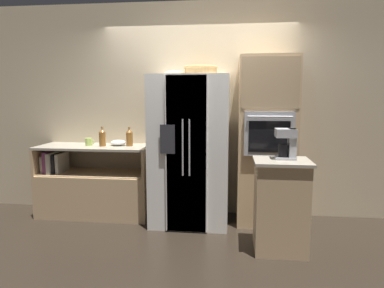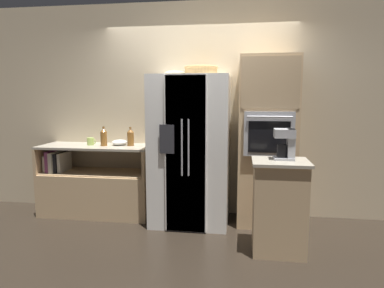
{
  "view_description": "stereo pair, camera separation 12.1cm",
  "coord_description": "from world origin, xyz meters",
  "px_view_note": "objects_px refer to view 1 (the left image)",
  "views": [
    {
      "loc": [
        0.45,
        -4.1,
        1.57
      ],
      "look_at": [
        -0.03,
        -0.03,
        1.01
      ],
      "focal_mm": 32.0,
      "sensor_mm": 36.0,
      "label": 1
    },
    {
      "loc": [
        0.57,
        -4.09,
        1.57
      ],
      "look_at": [
        -0.03,
        -0.03,
        1.01
      ],
      "focal_mm": 32.0,
      "sensor_mm": 36.0,
      "label": 2
    }
  ],
  "objects_px": {
    "refrigerator": "(190,150)",
    "bottle_short": "(102,137)",
    "coffee_maker": "(288,143)",
    "mug": "(89,142)",
    "wall_oven": "(266,141)",
    "wicker_basket": "(201,70)",
    "bottle_tall": "(129,137)",
    "fruit_bowl": "(174,73)",
    "mixing_bowl": "(118,143)"
  },
  "relations": [
    {
      "from": "wicker_basket",
      "to": "mug",
      "type": "height_order",
      "value": "wicker_basket"
    },
    {
      "from": "bottle_short",
      "to": "mixing_bowl",
      "type": "relative_size",
      "value": 1.25
    },
    {
      "from": "fruit_bowl",
      "to": "coffee_maker",
      "type": "xyz_separation_m",
      "value": [
        1.28,
        -0.76,
        -0.75
      ]
    },
    {
      "from": "fruit_bowl",
      "to": "bottle_short",
      "type": "bearing_deg",
      "value": -178.04
    },
    {
      "from": "bottle_short",
      "to": "coffee_maker",
      "type": "bearing_deg",
      "value": -18.09
    },
    {
      "from": "wall_oven",
      "to": "bottle_short",
      "type": "bearing_deg",
      "value": -179.35
    },
    {
      "from": "fruit_bowl",
      "to": "mug",
      "type": "bearing_deg",
      "value": 179.43
    },
    {
      "from": "refrigerator",
      "to": "mug",
      "type": "xyz_separation_m",
      "value": [
        -1.36,
        0.11,
        0.07
      ]
    },
    {
      "from": "wall_oven",
      "to": "refrigerator",
      "type": "bearing_deg",
      "value": -174.2
    },
    {
      "from": "wall_oven",
      "to": "mixing_bowl",
      "type": "distance_m",
      "value": 1.92
    },
    {
      "from": "bottle_short",
      "to": "mug",
      "type": "distance_m",
      "value": 0.22
    },
    {
      "from": "coffee_maker",
      "to": "mug",
      "type": "bearing_deg",
      "value": 162.4
    },
    {
      "from": "wall_oven",
      "to": "mug",
      "type": "height_order",
      "value": "wall_oven"
    },
    {
      "from": "wicker_basket",
      "to": "bottle_tall",
      "type": "relative_size",
      "value": 1.69
    },
    {
      "from": "refrigerator",
      "to": "wicker_basket",
      "type": "height_order",
      "value": "wicker_basket"
    },
    {
      "from": "refrigerator",
      "to": "bottle_short",
      "type": "height_order",
      "value": "refrigerator"
    },
    {
      "from": "refrigerator",
      "to": "bottle_short",
      "type": "xyz_separation_m",
      "value": [
        -1.16,
        0.07,
        0.14
      ]
    },
    {
      "from": "wall_oven",
      "to": "fruit_bowl",
      "type": "bearing_deg",
      "value": 179.57
    },
    {
      "from": "wicker_basket",
      "to": "fruit_bowl",
      "type": "xyz_separation_m",
      "value": [
        -0.33,
        0.02,
        -0.03
      ]
    },
    {
      "from": "mug",
      "to": "bottle_tall",
      "type": "bearing_deg",
      "value": 2.64
    },
    {
      "from": "mug",
      "to": "mixing_bowl",
      "type": "bearing_deg",
      "value": 8.49
    },
    {
      "from": "fruit_bowl",
      "to": "bottle_tall",
      "type": "xyz_separation_m",
      "value": [
        -0.6,
        0.04,
        -0.81
      ]
    },
    {
      "from": "refrigerator",
      "to": "bottle_short",
      "type": "bearing_deg",
      "value": 176.51
    },
    {
      "from": "wall_oven",
      "to": "wicker_basket",
      "type": "bearing_deg",
      "value": -179.14
    },
    {
      "from": "fruit_bowl",
      "to": "mug",
      "type": "xyz_separation_m",
      "value": [
        -1.15,
        0.01,
        -0.88
      ]
    },
    {
      "from": "refrigerator",
      "to": "coffee_maker",
      "type": "bearing_deg",
      "value": -31.56
    },
    {
      "from": "refrigerator",
      "to": "coffee_maker",
      "type": "distance_m",
      "value": 1.27
    },
    {
      "from": "bottle_tall",
      "to": "mug",
      "type": "height_order",
      "value": "bottle_tall"
    },
    {
      "from": "coffee_maker",
      "to": "wall_oven",
      "type": "bearing_deg",
      "value": 100.44
    },
    {
      "from": "wicker_basket",
      "to": "mug",
      "type": "relative_size",
      "value": 3.35
    },
    {
      "from": "wicker_basket",
      "to": "fruit_bowl",
      "type": "height_order",
      "value": "wicker_basket"
    },
    {
      "from": "mixing_bowl",
      "to": "refrigerator",
      "type": "bearing_deg",
      "value": -9.88
    },
    {
      "from": "refrigerator",
      "to": "coffee_maker",
      "type": "relative_size",
      "value": 5.92
    },
    {
      "from": "wall_oven",
      "to": "mug",
      "type": "xyz_separation_m",
      "value": [
        -2.29,
        0.02,
        -0.05
      ]
    },
    {
      "from": "wicker_basket",
      "to": "mug",
      "type": "bearing_deg",
      "value": 178.76
    },
    {
      "from": "mug",
      "to": "refrigerator",
      "type": "bearing_deg",
      "value": -4.8
    },
    {
      "from": "bottle_tall",
      "to": "mug",
      "type": "xyz_separation_m",
      "value": [
        -0.54,
        -0.03,
        -0.06
      ]
    },
    {
      "from": "wall_oven",
      "to": "bottle_short",
      "type": "distance_m",
      "value": 2.09
    },
    {
      "from": "refrigerator",
      "to": "mug",
      "type": "relative_size",
      "value": 14.73
    },
    {
      "from": "wall_oven",
      "to": "coffee_maker",
      "type": "bearing_deg",
      "value": -79.56
    },
    {
      "from": "fruit_bowl",
      "to": "bottle_short",
      "type": "distance_m",
      "value": 1.25
    },
    {
      "from": "fruit_bowl",
      "to": "coffee_maker",
      "type": "bearing_deg",
      "value": -30.63
    },
    {
      "from": "wicker_basket",
      "to": "mug",
      "type": "distance_m",
      "value": 1.74
    },
    {
      "from": "wall_oven",
      "to": "fruit_bowl",
      "type": "height_order",
      "value": "wall_oven"
    },
    {
      "from": "wicker_basket",
      "to": "refrigerator",
      "type": "bearing_deg",
      "value": -145.45
    },
    {
      "from": "mixing_bowl",
      "to": "bottle_tall",
      "type": "bearing_deg",
      "value": -10.87
    },
    {
      "from": "refrigerator",
      "to": "bottle_tall",
      "type": "height_order",
      "value": "refrigerator"
    },
    {
      "from": "wall_oven",
      "to": "wicker_basket",
      "type": "height_order",
      "value": "wall_oven"
    },
    {
      "from": "mug",
      "to": "mixing_bowl",
      "type": "height_order",
      "value": "mug"
    },
    {
      "from": "bottle_tall",
      "to": "bottle_short",
      "type": "relative_size",
      "value": 0.97
    }
  ]
}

